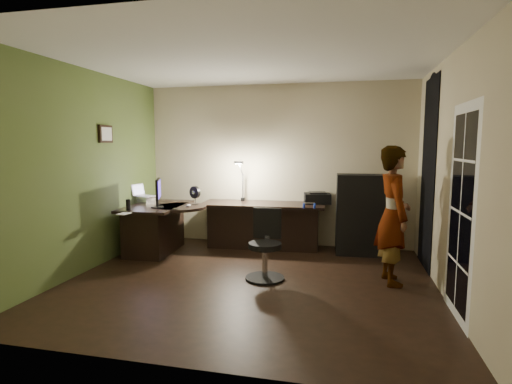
% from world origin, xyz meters
% --- Properties ---
extents(floor, '(4.50, 4.00, 0.01)m').
position_xyz_m(floor, '(0.00, 0.00, -0.01)').
color(floor, black).
rests_on(floor, ground).
extents(ceiling, '(4.50, 4.00, 0.01)m').
position_xyz_m(ceiling, '(0.00, 0.00, 2.71)').
color(ceiling, silver).
rests_on(ceiling, floor).
extents(wall_back, '(4.50, 0.01, 2.70)m').
position_xyz_m(wall_back, '(0.00, 2.00, 1.35)').
color(wall_back, '#BFB28D').
rests_on(wall_back, floor).
extents(wall_front, '(4.50, 0.01, 2.70)m').
position_xyz_m(wall_front, '(0.00, -2.00, 1.35)').
color(wall_front, '#BFB28D').
rests_on(wall_front, floor).
extents(wall_left, '(0.01, 4.00, 2.70)m').
position_xyz_m(wall_left, '(-2.25, 0.00, 1.35)').
color(wall_left, '#BFB28D').
rests_on(wall_left, floor).
extents(wall_right, '(0.01, 4.00, 2.70)m').
position_xyz_m(wall_right, '(2.25, 0.00, 1.35)').
color(wall_right, '#BFB28D').
rests_on(wall_right, floor).
extents(green_wall_overlay, '(0.00, 4.00, 2.70)m').
position_xyz_m(green_wall_overlay, '(-2.24, 0.00, 1.35)').
color(green_wall_overlay, '#4D622B').
rests_on(green_wall_overlay, floor).
extents(arched_doorway, '(0.01, 0.90, 2.60)m').
position_xyz_m(arched_doorway, '(2.24, 1.15, 1.30)').
color(arched_doorway, black).
rests_on(arched_doorway, floor).
extents(french_door, '(0.02, 0.92, 2.10)m').
position_xyz_m(french_door, '(2.24, -0.55, 1.05)').
color(french_door, white).
rests_on(french_door, floor).
extents(framed_picture, '(0.04, 0.30, 0.25)m').
position_xyz_m(framed_picture, '(-2.22, 0.45, 1.85)').
color(framed_picture, black).
rests_on(framed_picture, wall_left).
extents(desk_left, '(0.87, 1.35, 0.75)m').
position_xyz_m(desk_left, '(-1.75, 1.02, 0.38)').
color(desk_left, black).
rests_on(desk_left, floor).
extents(desk_right, '(2.03, 0.79, 0.75)m').
position_xyz_m(desk_right, '(-0.17, 1.63, 0.37)').
color(desk_right, black).
rests_on(desk_right, floor).
extents(cabinet, '(0.85, 0.46, 1.24)m').
position_xyz_m(cabinet, '(1.43, 1.62, 0.62)').
color(cabinet, black).
rests_on(cabinet, floor).
extents(laptop_stand, '(0.29, 0.27, 0.10)m').
position_xyz_m(laptop_stand, '(-2.06, 1.25, 0.80)').
color(laptop_stand, silver).
rests_on(laptop_stand, desk_left).
extents(laptop, '(0.35, 0.33, 0.20)m').
position_xyz_m(laptop, '(-2.06, 1.25, 0.95)').
color(laptop, silver).
rests_on(laptop, laptop_stand).
extents(monitor, '(0.27, 0.48, 0.31)m').
position_xyz_m(monitor, '(-1.62, 0.79, 0.91)').
color(monitor, black).
rests_on(monitor, desk_left).
extents(mouse, '(0.10, 0.12, 0.04)m').
position_xyz_m(mouse, '(-1.20, 0.98, 0.77)').
color(mouse, silver).
rests_on(mouse, desk_left).
extents(phone, '(0.09, 0.14, 0.01)m').
position_xyz_m(phone, '(-1.29, 0.71, 0.76)').
color(phone, black).
rests_on(phone, desk_left).
extents(pen, '(0.03, 0.13, 0.01)m').
position_xyz_m(pen, '(-1.48, 0.52, 0.76)').
color(pen, black).
rests_on(pen, desk_left).
extents(speaker, '(0.08, 0.08, 0.16)m').
position_xyz_m(speaker, '(-1.91, 0.46, 0.84)').
color(speaker, black).
rests_on(speaker, desk_left).
extents(notepad, '(0.15, 0.19, 0.01)m').
position_xyz_m(notepad, '(-1.81, 0.17, 0.76)').
color(notepad, silver).
rests_on(notepad, desk_left).
extents(desk_fan, '(0.22, 0.18, 0.30)m').
position_xyz_m(desk_fan, '(-1.18, 1.21, 0.90)').
color(desk_fan, black).
rests_on(desk_fan, desk_right).
extents(headphones, '(0.22, 0.13, 0.10)m').
position_xyz_m(headphones, '(0.62, 1.27, 0.79)').
color(headphones, '#0D269C').
rests_on(headphones, desk_right).
extents(printer, '(0.46, 0.39, 0.18)m').
position_xyz_m(printer, '(0.70, 1.80, 0.84)').
color(printer, black).
rests_on(printer, desk_right).
extents(desk_lamp, '(0.24, 0.36, 0.73)m').
position_xyz_m(desk_lamp, '(-0.55, 1.80, 1.11)').
color(desk_lamp, black).
rests_on(desk_lamp, desk_right).
extents(office_chair, '(0.52, 0.52, 0.89)m').
position_xyz_m(office_chair, '(0.18, 0.12, 0.44)').
color(office_chair, black).
rests_on(office_chair, floor).
extents(person, '(0.51, 0.67, 1.69)m').
position_xyz_m(person, '(1.72, 0.36, 0.84)').
color(person, '#D8A88C').
rests_on(person, floor).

